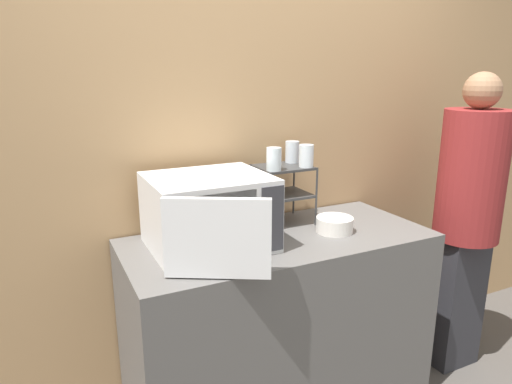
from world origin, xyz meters
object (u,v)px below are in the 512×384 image
(glass_back_right, at_px, (292,152))
(glass_front_right, at_px, (306,156))
(bowl, at_px, (335,225))
(dish_rack, at_px, (283,182))
(microwave, at_px, (209,213))
(glass_front_left, at_px, (274,159))
(person, at_px, (468,210))

(glass_back_right, bearing_deg, glass_front_right, -88.26)
(bowl, bearing_deg, dish_rack, 123.72)
(glass_back_right, bearing_deg, bowl, -76.98)
(microwave, height_order, bowl, microwave)
(glass_front_left, height_order, glass_front_right, same)
(dish_rack, bearing_deg, glass_back_right, 35.44)
(glass_back_right, height_order, bowl, glass_back_right)
(dish_rack, xyz_separation_m, glass_front_left, (-0.09, -0.07, 0.14))
(microwave, distance_m, glass_back_right, 0.61)
(person, bearing_deg, glass_back_right, 156.81)
(glass_back_right, xyz_separation_m, person, (0.87, -0.37, -0.32))
(glass_front_right, height_order, bowl, glass_front_right)
(dish_rack, bearing_deg, microwave, -160.51)
(dish_rack, relative_size, glass_front_right, 2.68)
(microwave, relative_size, glass_back_right, 5.92)
(dish_rack, xyz_separation_m, glass_front_right, (0.09, -0.07, 0.14))
(dish_rack, xyz_separation_m, person, (0.96, -0.31, -0.19))
(microwave, distance_m, person, 1.42)
(microwave, bearing_deg, glass_front_right, 9.83)
(dish_rack, distance_m, glass_front_left, 0.18)
(dish_rack, height_order, glass_front_right, glass_front_right)
(glass_front_left, bearing_deg, person, -12.96)
(glass_front_left, distance_m, bowl, 0.43)
(glass_front_left, bearing_deg, bowl, -33.09)
(person, bearing_deg, glass_front_right, 164.12)
(dish_rack, distance_m, bowl, 0.33)
(glass_back_right, xyz_separation_m, bowl, (0.07, -0.29, -0.31))
(glass_front_left, height_order, person, person)
(glass_front_right, relative_size, bowl, 0.62)
(dish_rack, distance_m, glass_front_right, 0.18)
(microwave, relative_size, glass_front_right, 5.92)
(glass_front_right, distance_m, person, 0.96)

